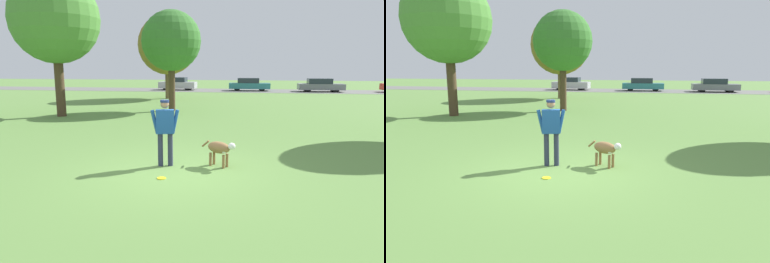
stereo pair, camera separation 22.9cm
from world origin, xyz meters
TOP-DOWN VIEW (x-y plane):
  - ground_plane at (0.00, 0.00)m, footprint 120.00×120.00m
  - far_road_strip at (0.00, 29.66)m, footprint 120.00×6.00m
  - person at (-0.35, 0.45)m, footprint 0.72×0.33m
  - dog at (1.03, 0.61)m, footprint 0.93×0.58m
  - frisbee at (-0.20, -0.57)m, footprint 0.21×0.21m
  - tree_far_left at (-4.78, 19.27)m, footprint 4.71×4.71m
  - tree_near_left at (-7.84, 8.40)m, footprint 4.37×4.37m
  - tree_mid_center at (-2.71, 11.53)m, footprint 3.38×3.38m
  - parked_car_silver at (-6.22, 29.75)m, footprint 4.17×1.88m
  - parked_car_teal at (1.65, 29.67)m, footprint 4.32×1.73m
  - parked_car_grey at (8.88, 29.33)m, footprint 4.49×1.81m

SIDE VIEW (x-z plane):
  - ground_plane at x=0.00m, z-range 0.00..0.00m
  - far_road_strip at x=0.00m, z-range 0.00..0.01m
  - frisbee at x=-0.20m, z-range 0.00..0.02m
  - dog at x=1.03m, z-range 0.13..0.80m
  - parked_car_grey at x=8.88m, z-range -0.01..1.35m
  - parked_car_teal at x=1.65m, z-range -0.01..1.35m
  - parked_car_silver at x=-6.22m, z-range -0.02..1.38m
  - person at x=-0.35m, z-range 0.16..1.86m
  - tree_mid_center at x=-2.71m, z-range 1.11..6.75m
  - tree_far_left at x=-4.78m, z-range 0.94..7.55m
  - tree_near_left at x=-7.84m, z-range 1.30..8.33m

